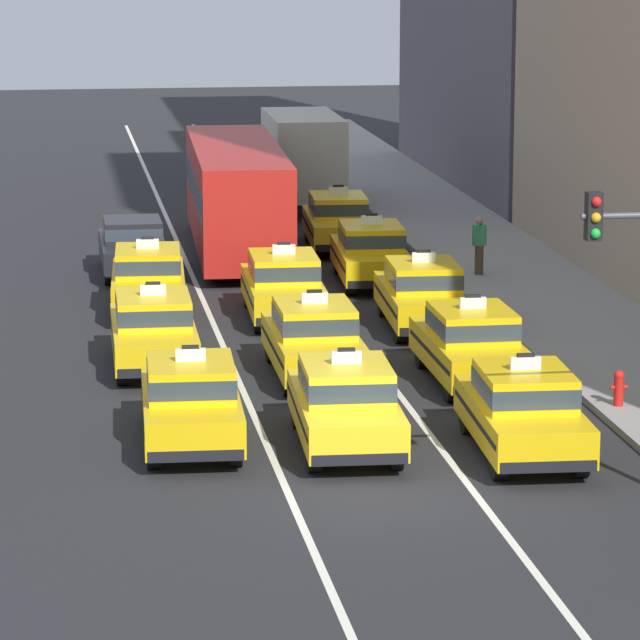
% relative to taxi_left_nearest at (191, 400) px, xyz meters
% --- Properties ---
extents(ground_plane, '(160.00, 160.00, 0.00)m').
position_rel_taxi_left_nearest_xyz_m(ground_plane, '(3.01, -3.57, -0.88)').
color(ground_plane, '#232326').
extents(lane_stripe_left_center, '(0.14, 80.00, 0.01)m').
position_rel_taxi_left_nearest_xyz_m(lane_stripe_left_center, '(1.41, 16.43, -0.87)').
color(lane_stripe_left_center, silver).
rests_on(lane_stripe_left_center, ground).
extents(lane_stripe_center_right, '(0.14, 80.00, 0.01)m').
position_rel_taxi_left_nearest_xyz_m(lane_stripe_center_right, '(4.61, 16.43, -0.87)').
color(lane_stripe_center_right, silver).
rests_on(lane_stripe_center_right, ground).
extents(sidewalk_curb, '(4.00, 90.00, 0.15)m').
position_rel_taxi_left_nearest_xyz_m(sidewalk_curb, '(10.21, 11.43, -0.80)').
color(sidewalk_curb, gray).
rests_on(sidewalk_curb, ground).
extents(taxi_left_nearest, '(1.99, 4.63, 1.96)m').
position_rel_taxi_left_nearest_xyz_m(taxi_left_nearest, '(0.00, 0.00, 0.00)').
color(taxi_left_nearest, black).
rests_on(taxi_left_nearest, ground).
extents(taxi_left_second, '(1.90, 4.59, 1.96)m').
position_rel_taxi_left_nearest_xyz_m(taxi_left_second, '(-0.31, 6.40, 0.00)').
color(taxi_left_second, black).
rests_on(taxi_left_second, ground).
extents(taxi_left_third, '(2.05, 4.65, 1.96)m').
position_rel_taxi_left_nearest_xyz_m(taxi_left_third, '(-0.08, 12.40, 0.00)').
color(taxi_left_third, black).
rests_on(taxi_left_third, ground).
extents(sedan_left_fourth, '(1.76, 4.30, 1.58)m').
position_rel_taxi_left_nearest_xyz_m(sedan_left_fourth, '(-0.20, 17.65, -0.03)').
color(sedan_left_fourth, black).
rests_on(sedan_left_fourth, ground).
extents(taxi_center_nearest, '(2.00, 4.63, 1.96)m').
position_rel_taxi_left_nearest_xyz_m(taxi_center_nearest, '(2.84, -0.64, 0.00)').
color(taxi_center_nearest, black).
rests_on(taxi_center_nearest, ground).
extents(taxi_center_second, '(1.85, 4.57, 1.96)m').
position_rel_taxi_left_nearest_xyz_m(taxi_center_second, '(3.06, 4.98, 0.00)').
color(taxi_center_second, black).
rests_on(taxi_center_second, ground).
extents(taxi_center_third, '(1.96, 4.62, 1.96)m').
position_rel_taxi_left_nearest_xyz_m(taxi_center_third, '(3.18, 11.10, 0.00)').
color(taxi_center_third, black).
rests_on(taxi_center_third, ground).
extents(bus_center_fourth, '(2.94, 11.29, 3.22)m').
position_rel_taxi_left_nearest_xyz_m(bus_center_fourth, '(3.01, 20.57, 0.94)').
color(bus_center_fourth, black).
rests_on(bus_center_fourth, ground).
extents(taxi_right_nearest, '(2.00, 4.63, 1.96)m').
position_rel_taxi_left_nearest_xyz_m(taxi_right_nearest, '(6.02, -1.57, 0.00)').
color(taxi_right_nearest, black).
rests_on(taxi_right_nearest, ground).
extents(taxi_right_second, '(1.83, 4.57, 1.96)m').
position_rel_taxi_left_nearest_xyz_m(taxi_right_second, '(6.30, 3.97, 0.00)').
color(taxi_right_second, black).
rests_on(taxi_right_second, ground).
extents(taxi_right_third, '(2.02, 4.64, 1.96)m').
position_rel_taxi_left_nearest_xyz_m(taxi_right_third, '(6.36, 9.51, 0.00)').
color(taxi_right_third, black).
rests_on(taxi_right_third, ground).
extents(taxi_right_fourth, '(2.06, 4.65, 1.96)m').
position_rel_taxi_left_nearest_xyz_m(taxi_right_fourth, '(6.11, 15.33, 0.00)').
color(taxi_right_fourth, black).
rests_on(taxi_right_fourth, ground).
extents(taxi_right_fifth, '(2.07, 4.66, 1.96)m').
position_rel_taxi_left_nearest_xyz_m(taxi_right_fifth, '(6.08, 20.93, 0.00)').
color(taxi_right_fifth, black).
rests_on(taxi_right_fifth, ground).
extents(box_truck_right_sixth, '(2.34, 6.98, 3.27)m').
position_rel_taxi_left_nearest_xyz_m(box_truck_right_sixth, '(6.12, 29.42, 0.90)').
color(box_truck_right_sixth, black).
rests_on(box_truck_right_sixth, ground).
extents(pedestrian_mid_block, '(0.36, 0.24, 1.58)m').
position_rel_taxi_left_nearest_xyz_m(pedestrian_mid_block, '(9.16, 15.54, 0.07)').
color(pedestrian_mid_block, '#473828').
rests_on(pedestrian_mid_block, sidewalk_curb).
extents(fire_hydrant, '(0.36, 0.22, 0.73)m').
position_rel_taxi_left_nearest_xyz_m(fire_hydrant, '(8.69, 1.14, -0.33)').
color(fire_hydrant, red).
rests_on(fire_hydrant, sidewalk_curb).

